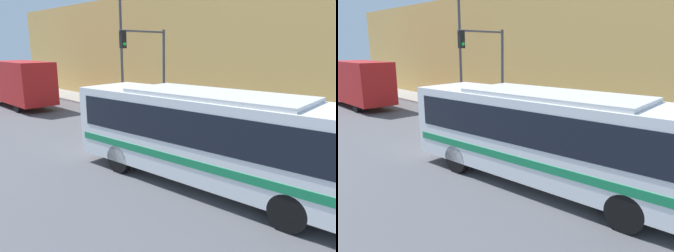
% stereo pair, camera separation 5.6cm
% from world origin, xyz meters
% --- Properties ---
extents(ground_plane, '(120.00, 120.00, 0.00)m').
position_xyz_m(ground_plane, '(0.00, 0.00, 0.00)').
color(ground_plane, '#515156').
extents(sidewalk, '(2.89, 70.00, 0.13)m').
position_xyz_m(sidewalk, '(5.95, 20.00, 0.07)').
color(sidewalk, gray).
rests_on(sidewalk, ground_plane).
extents(building_facade, '(6.00, 33.98, 8.06)m').
position_xyz_m(building_facade, '(10.39, 17.99, 4.03)').
color(building_facade, tan).
rests_on(building_facade, ground_plane).
extents(city_bus, '(3.35, 10.52, 3.05)m').
position_xyz_m(city_bus, '(-0.67, 2.68, 1.77)').
color(city_bus, white).
rests_on(city_bus, ground_plane).
extents(delivery_truck, '(2.40, 7.45, 3.37)m').
position_xyz_m(delivery_truck, '(0.72, 21.35, 1.81)').
color(delivery_truck, '#B21919').
rests_on(delivery_truck, ground_plane).
extents(fire_hydrant, '(0.22, 0.30, 0.73)m').
position_xyz_m(fire_hydrant, '(5.10, 5.30, 0.50)').
color(fire_hydrant, red).
rests_on(fire_hydrant, sidewalk).
extents(traffic_light_pole, '(3.28, 0.35, 5.22)m').
position_xyz_m(traffic_light_pole, '(4.12, 10.95, 3.72)').
color(traffic_light_pole, '#47474C').
rests_on(traffic_light_pole, sidewalk).
extents(parking_meter, '(0.14, 0.14, 1.37)m').
position_xyz_m(parking_meter, '(5.10, 7.18, 1.06)').
color(parking_meter, '#47474C').
rests_on(parking_meter, sidewalk).
extents(street_lamp, '(2.75, 0.28, 7.56)m').
position_xyz_m(street_lamp, '(5.00, 15.19, 4.62)').
color(street_lamp, '#47474C').
rests_on(street_lamp, sidewalk).
extents(pedestrian_near_corner, '(0.34, 0.34, 1.64)m').
position_xyz_m(pedestrian_near_corner, '(5.99, 13.02, 0.97)').
color(pedestrian_near_corner, '#23283D').
rests_on(pedestrian_near_corner, sidewalk).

